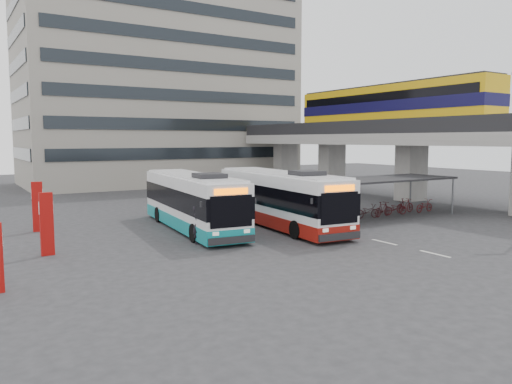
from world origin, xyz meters
TOP-DOWN VIEW (x-y plane):
  - ground at (0.00, 0.00)m, footprint 120.00×120.00m
  - viaduct at (17.00, 11.37)m, footprint 8.00×32.00m
  - bike_shelter at (8.50, 3.00)m, footprint 10.00×4.00m
  - office_block at (6.00, 36.00)m, footprint 30.00×15.00m
  - road_markings at (2.50, -3.00)m, footprint 0.15×7.60m
  - bus_main at (0.73, 3.48)m, footprint 3.48×11.70m
  - bus_teal at (-3.98, 5.35)m, footprint 3.60×11.43m
  - pedestrian at (-5.45, 1.56)m, footprint 0.72×0.81m
  - sign_totem_mid at (-12.06, 2.75)m, footprint 0.60×0.20m
  - sign_totem_north at (-11.50, 9.08)m, footprint 0.59×0.31m

SIDE VIEW (x-z plane):
  - ground at x=0.00m, z-range 0.00..0.00m
  - road_markings at x=2.50m, z-range 0.00..0.01m
  - pedestrian at x=-5.45m, z-range 0.00..1.85m
  - bike_shelter at x=8.50m, z-range 0.09..2.63m
  - sign_totem_north at x=-11.50m, z-range 0.04..2.79m
  - sign_totem_mid at x=-12.06m, z-range 0.04..2.80m
  - bus_teal at x=-3.98m, z-range -0.12..3.20m
  - bus_main at x=0.73m, z-range -0.12..3.29m
  - viaduct at x=17.00m, z-range 1.39..11.07m
  - office_block at x=6.00m, z-range 0.00..25.00m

